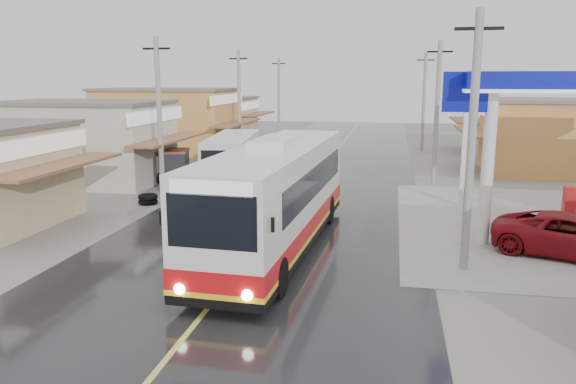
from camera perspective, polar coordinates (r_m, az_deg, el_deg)
name	(u,v)px	position (r m, az deg, el deg)	size (l,w,h in m)	color
ground	(251,256)	(19.33, -3.82, -6.54)	(120.00, 120.00, 0.00)	slate
road	(313,179)	(33.64, 2.55, 1.28)	(12.00, 90.00, 0.02)	black
centre_line	(313,179)	(33.64, 2.55, 1.30)	(0.15, 90.00, 0.01)	#D8CC4C
shopfronts_left	(133,166)	(40.34, -15.43, 2.57)	(11.00, 44.00, 5.20)	tan
utility_poles_left	(207,173)	(36.23, -8.25, 1.89)	(1.60, 50.00, 8.00)	gray
utility_poles_right	(433,184)	(33.40, 14.52, 0.83)	(1.60, 36.00, 8.00)	gray
coach_bus	(278,196)	(19.66, -1.07, -0.43)	(3.43, 12.81, 3.96)	silver
second_bus	(232,158)	(32.38, -5.67, 3.46)	(3.26, 8.46, 2.73)	silver
jeepney	(574,236)	(21.40, 27.06, -3.99)	(2.41, 5.23, 1.45)	maroon
cyclist	(205,204)	(24.34, -8.47, -1.18)	(0.95, 2.01, 2.08)	black
tricycle_near	(169,165)	(34.10, -11.96, 2.75)	(1.77, 2.35, 1.63)	#26262D
tricycle_far	(175,164)	(33.44, -11.44, 2.85)	(2.17, 2.58, 1.88)	#26262D
tyre_stack	(148,199)	(27.90, -14.04, -0.71)	(0.94, 0.94, 0.48)	black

